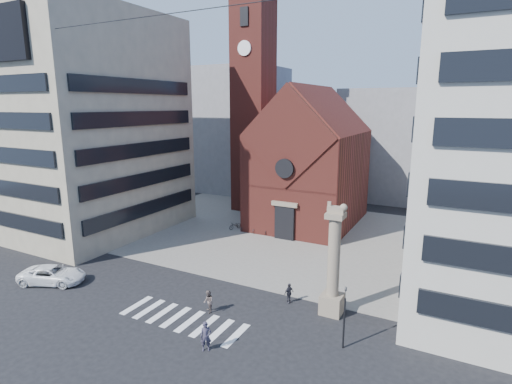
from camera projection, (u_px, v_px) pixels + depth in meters
ground at (200, 300)px, 32.30m from camera, size 120.00×120.00×0.00m
piazza at (291, 234)px, 48.74m from camera, size 46.00×30.00×0.05m
zebra_crossing at (183, 319)px, 29.45m from camera, size 10.20×3.20×0.01m
church at (310, 163)px, 52.26m from camera, size 12.00×16.65×18.00m
campanile at (253, 103)px, 57.70m from camera, size 5.50×5.50×31.20m
building_left at (85, 126)px, 49.05m from camera, size 18.00×20.00×26.00m
bg_block_left at (236, 130)px, 73.63m from camera, size 16.00×14.00×22.00m
bg_block_mid at (386, 145)px, 66.60m from camera, size 14.00×12.00×18.00m
bg_block_right at (501, 130)px, 56.11m from camera, size 16.00×14.00×24.00m
lion_column at (333, 270)px, 29.62m from camera, size 1.63×1.60×8.68m
traffic_light at (344, 316)px, 25.50m from camera, size 0.13×0.16×4.30m
white_car at (52, 275)px, 35.31m from camera, size 6.14×4.54×1.55m
pedestrian_0 at (206, 336)px, 25.52m from camera, size 0.87×0.79×1.98m
pedestrian_1 at (208, 302)px, 30.26m from camera, size 1.07×1.08×1.76m
pedestrian_2 at (289, 293)px, 31.78m from camera, size 0.74×1.03×1.63m
scooter_0 at (235, 225)px, 50.67m from camera, size 1.22×1.88×0.93m
scooter_1 at (246, 227)px, 49.91m from camera, size 1.07×1.78×1.04m
scooter_2 at (258, 229)px, 49.18m from camera, size 1.22×1.88×0.93m
scooter_3 at (270, 231)px, 48.42m from camera, size 1.07×1.78×1.04m
scooter_4 at (283, 233)px, 47.68m from camera, size 1.22×1.88×0.93m
scooter_5 at (295, 235)px, 46.92m from camera, size 1.07×1.78×1.04m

